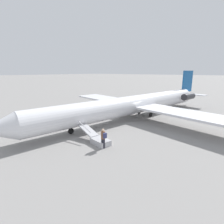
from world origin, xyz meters
name	(u,v)px	position (x,y,z in m)	size (l,w,h in m)	color
ground_plane	(132,119)	(0.00, 0.00, 0.00)	(600.00, 600.00, 0.00)	gray
airplane_main	(137,104)	(-0.96, 0.17, 1.95)	(34.60, 26.91, 6.55)	silver
boarding_stairs	(98,139)	(9.16, 2.19, 0.37)	(1.70, 4.13, 1.65)	#B2B2B7
passenger	(103,137)	(9.67, 3.33, 1.00)	(0.38, 0.56, 1.74)	#23232D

